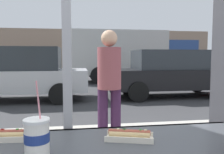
# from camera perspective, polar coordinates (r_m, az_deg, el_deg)

# --- Properties ---
(ground_plane) EXTENTS (60.00, 60.00, 0.00)m
(ground_plane) POSITION_cam_1_polar(r_m,az_deg,el_deg) (9.34, -8.96, -3.73)
(ground_plane) COLOR #38383A
(building_facade_far) EXTENTS (28.00, 1.20, 4.15)m
(building_facade_far) POSITION_cam_1_polar(r_m,az_deg,el_deg) (23.68, -8.89, 6.50)
(building_facade_far) COLOR gray
(building_facade_far) RESTS_ON ground
(soda_cup_left) EXTENTS (0.10, 0.10, 0.31)m
(soda_cup_left) POSITION_cam_1_polar(r_m,az_deg,el_deg) (1.01, -18.14, -13.87)
(soda_cup_left) COLOR white
(soda_cup_left) RESTS_ON window_counter
(hotdog_tray_near) EXTENTS (0.25, 0.16, 0.05)m
(hotdog_tray_near) POSITION_cam_1_polar(r_m,az_deg,el_deg) (1.15, 4.33, -14.18)
(hotdog_tray_near) COLOR beige
(hotdog_tray_near) RESTS_ON window_counter
(hotdog_tray_far) EXTENTS (0.26, 0.11, 0.05)m
(hotdog_tray_far) POSITION_cam_1_polar(r_m,az_deg,el_deg) (1.24, -22.08, -13.17)
(hotdog_tray_far) COLOR beige
(hotdog_tray_far) RESTS_ON window_counter
(parked_car_silver) EXTENTS (4.36, 1.95, 1.72)m
(parked_car_silver) POSITION_cam_1_polar(r_m,az_deg,el_deg) (7.94, -21.80, 0.74)
(parked_car_silver) COLOR #BCBCC1
(parked_car_silver) RESTS_ON ground
(parked_car_black) EXTENTS (4.66, 1.89, 1.64)m
(parked_car_black) POSITION_cam_1_polar(r_m,az_deg,el_deg) (8.40, 14.36, 0.96)
(parked_car_black) COLOR black
(parked_car_black) RESTS_ON ground
(box_truck) EXTENTS (7.28, 2.44, 2.85)m
(box_truck) POSITION_cam_1_polar(r_m,az_deg,el_deg) (13.34, 4.03, 5.67)
(box_truck) COLOR beige
(box_truck) RESTS_ON ground
(pedestrian) EXTENTS (0.32, 0.32, 1.63)m
(pedestrian) POSITION_cam_1_polar(r_m,az_deg,el_deg) (3.11, -0.69, -1.24)
(pedestrian) COLOR #371C3A
(pedestrian) RESTS_ON sidewalk_strip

